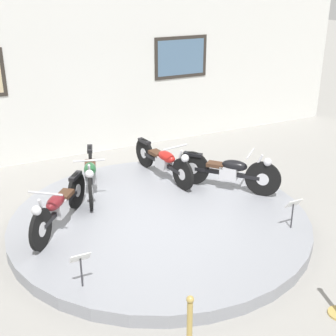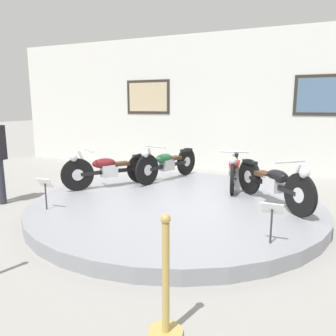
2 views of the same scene
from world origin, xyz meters
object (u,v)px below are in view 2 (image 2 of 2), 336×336
at_px(info_placard_front_left, 45,187).
at_px(stanchion_post_right_of_entry, 166,296).
at_px(motorcycle_green, 167,163).
at_px(motorcycle_red, 234,168).
at_px(motorcycle_maroon, 109,168).
at_px(info_placard_front_centre, 272,214).
at_px(motorcycle_black, 273,182).

height_order(info_placard_front_left, stanchion_post_right_of_entry, stanchion_post_right_of_entry).
distance_m(motorcycle_green, motorcycle_red, 1.49).
xyz_separation_m(motorcycle_red, info_placard_front_left, (-2.46, -2.67, -0.01)).
bearing_deg(motorcycle_maroon, info_placard_front_centre, -26.43).
height_order(motorcycle_green, info_placard_front_left, motorcycle_green).
height_order(motorcycle_red, info_placard_front_left, motorcycle_red).
height_order(motorcycle_maroon, motorcycle_red, motorcycle_maroon).
xyz_separation_m(motorcycle_maroon, stanchion_post_right_of_entry, (2.67, -3.37, -0.24)).
bearing_deg(info_placard_front_centre, motorcycle_black, 94.37).
distance_m(motorcycle_black, info_placard_front_left, 3.70).
xyz_separation_m(motorcycle_red, stanchion_post_right_of_entry, (0.33, -4.39, -0.23)).
bearing_deg(motorcycle_black, motorcycle_green, 156.31).
relative_size(motorcycle_black, info_placard_front_left, 3.01).
height_order(motorcycle_green, info_placard_front_centre, motorcycle_green).
distance_m(motorcycle_maroon, motorcycle_black, 3.18).
distance_m(motorcycle_maroon, motorcycle_red, 2.55).
relative_size(motorcycle_red, info_placard_front_centre, 3.80).
distance_m(motorcycle_maroon, motorcycle_green, 1.33).
bearing_deg(info_placard_front_left, motorcycle_red, 47.34).
bearing_deg(stanchion_post_right_of_entry, info_placard_front_centre, 69.59).
xyz_separation_m(motorcycle_green, info_placard_front_centre, (2.47, -2.67, -0.02)).
distance_m(motorcycle_red, info_placard_front_left, 3.63).
bearing_deg(motorcycle_red, stanchion_post_right_of_entry, -85.66).
height_order(motorcycle_maroon, motorcycle_green, motorcycle_green).
distance_m(motorcycle_green, info_placard_front_left, 2.84).
bearing_deg(info_placard_front_centre, info_placard_front_left, 180.00).
xyz_separation_m(motorcycle_green, stanchion_post_right_of_entry, (1.83, -4.40, -0.24)).
relative_size(motorcycle_green, info_placard_front_left, 3.75).
xyz_separation_m(motorcycle_black, info_placard_front_left, (-3.31, -1.65, -0.03)).
bearing_deg(info_placard_front_left, motorcycle_green, 70.09).
height_order(motorcycle_green, stanchion_post_right_of_entry, stanchion_post_right_of_entry).
height_order(motorcycle_red, stanchion_post_right_of_entry, stanchion_post_right_of_entry).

